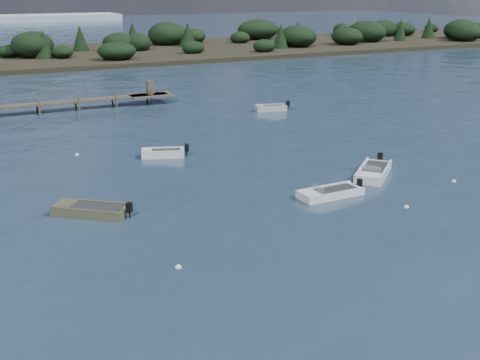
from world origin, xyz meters
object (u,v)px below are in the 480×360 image
dinghy_mid_white_b (373,173)px  dinghy_mid_white_a (330,194)px  tender_far_grey_b (271,109)px  dinghy_mid_grey (91,212)px  tender_far_white (163,155)px

dinghy_mid_white_b → dinghy_mid_white_a: (-5.50, -2.38, -0.03)m
dinghy_mid_white_a → tender_far_grey_b: tender_far_grey_b is taller
dinghy_mid_grey → tender_far_white: (8.40, 10.44, 0.02)m
dinghy_mid_white_a → tender_far_grey_b: 28.86m
dinghy_mid_white_b → tender_far_grey_b: bearing=78.3°
dinghy_mid_grey → dinghy_mid_white_b: bearing=-3.9°
tender_far_grey_b → tender_far_white: 21.41m
dinghy_mid_white_b → dinghy_mid_grey: bearing=176.1°
dinghy_mid_white_a → tender_far_grey_b: (10.59, 26.85, 0.04)m
dinghy_mid_white_a → dinghy_mid_grey: 15.57m
tender_far_white → dinghy_mid_white_b: bearing=-44.1°
tender_far_grey_b → dinghy_mid_white_a: bearing=-111.5°
dinghy_mid_white_b → tender_far_white: (-12.21, 11.85, 0.01)m
dinghy_mid_white_a → dinghy_mid_grey: bearing=165.9°
dinghy_mid_grey → tender_far_white: bearing=51.2°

